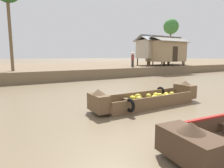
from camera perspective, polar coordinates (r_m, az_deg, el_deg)
ground_plane at (r=13.25m, az=-2.59°, el=-0.94°), size 300.00×300.00×0.00m
riverbank_strip at (r=26.47m, az=-16.77°, el=4.40°), size 160.00×20.00×0.93m
banana_boat at (r=8.46m, az=10.80°, el=-4.28°), size 5.33×1.93×0.95m
stilt_house_left at (r=25.88m, az=11.61°, el=10.25°), size 3.79×3.10×3.89m
stilt_house_mid_left at (r=25.35m, az=15.83°, el=9.48°), size 4.88×3.44×3.63m
stilt_house_mid_right at (r=27.70m, az=15.91°, el=9.44°), size 4.60×3.59×3.85m
palm_tree_mid at (r=34.35m, az=17.18°, el=15.94°), size 2.47×2.47×7.25m
vendor_person at (r=21.46m, az=6.17°, el=7.56°), size 0.44×0.44×1.66m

